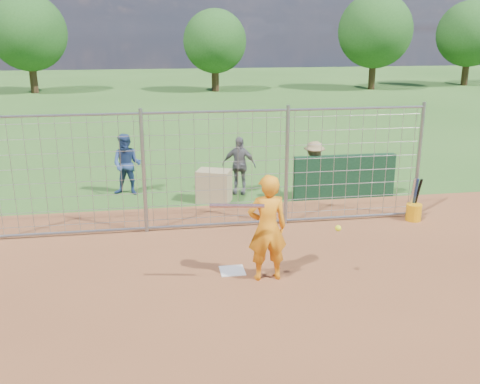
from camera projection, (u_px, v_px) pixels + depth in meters
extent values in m
plane|color=#2D591E|center=(231.00, 267.00, 9.62)|extent=(100.00, 100.00, 0.00)
plane|color=brown|center=(264.00, 365.00, 6.79)|extent=(18.00, 18.00, 0.00)
cube|color=silver|center=(232.00, 271.00, 9.43)|extent=(0.43, 0.43, 0.02)
cube|color=#11381E|center=(344.00, 177.00, 13.38)|extent=(2.60, 0.20, 1.10)
imported|color=orange|center=(267.00, 228.00, 8.90)|extent=(0.69, 0.46, 1.85)
imported|color=navy|center=(127.00, 165.00, 13.59)|extent=(0.90, 0.78, 1.58)
imported|color=#595B5E|center=(239.00, 165.00, 13.72)|extent=(0.95, 0.65, 1.49)
imported|color=olive|center=(314.00, 169.00, 13.42)|extent=(1.04, 0.79, 1.43)
cube|color=tan|center=(214.00, 186.00, 13.12)|extent=(0.95, 0.81, 0.80)
cylinder|color=silver|center=(237.00, 206.00, 8.34)|extent=(0.86, 0.22, 0.06)
sphere|color=#DFED18|center=(338.00, 228.00, 8.78)|extent=(0.10, 0.10, 0.10)
cylinder|color=orange|center=(414.00, 212.00, 11.89)|extent=(0.34, 0.34, 0.38)
cylinder|color=silver|center=(412.00, 196.00, 11.82)|extent=(0.06, 0.18, 0.85)
cylinder|color=navy|center=(415.00, 196.00, 11.83)|extent=(0.08, 0.23, 0.84)
cylinder|color=black|center=(417.00, 196.00, 11.84)|extent=(0.10, 0.26, 0.84)
cylinder|color=gray|center=(144.00, 172.00, 10.90)|extent=(0.08, 0.08, 2.60)
cylinder|color=gray|center=(287.00, 166.00, 11.36)|extent=(0.08, 0.08, 2.60)
cylinder|color=gray|center=(418.00, 161.00, 11.82)|extent=(0.08, 0.08, 2.60)
cylinder|color=gray|center=(216.00, 112.00, 10.78)|extent=(9.00, 0.05, 0.05)
cylinder|color=gray|center=(217.00, 224.00, 11.49)|extent=(9.00, 0.05, 0.05)
cube|color=gray|center=(217.00, 171.00, 11.14)|extent=(9.00, 0.02, 2.50)
cylinder|color=#3F2B19|center=(33.00, 74.00, 35.25)|extent=(0.50, 0.50, 2.52)
sphere|color=#26561E|center=(28.00, 33.00, 34.49)|extent=(4.90, 4.90, 4.90)
cylinder|color=#3F2B19|center=(215.00, 75.00, 36.19)|extent=(0.50, 0.50, 2.16)
sphere|color=#26561E|center=(215.00, 41.00, 35.54)|extent=(4.20, 4.20, 4.20)
cylinder|color=#3F2B19|center=(372.00, 71.00, 37.34)|extent=(0.50, 0.50, 2.59)
sphere|color=#26561E|center=(375.00, 31.00, 36.56)|extent=(5.04, 5.04, 5.04)
cylinder|color=#3F2B19|center=(466.00, 69.00, 39.99)|extent=(0.50, 0.50, 2.45)
sphere|color=#26561E|center=(470.00, 34.00, 39.26)|extent=(4.76, 4.76, 4.76)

